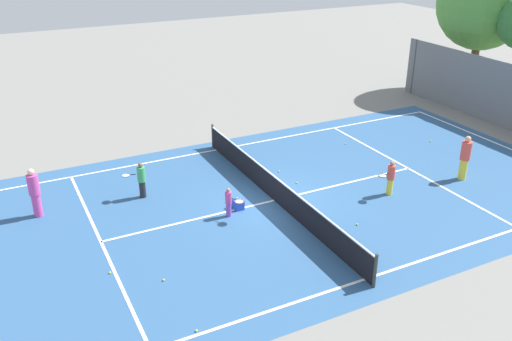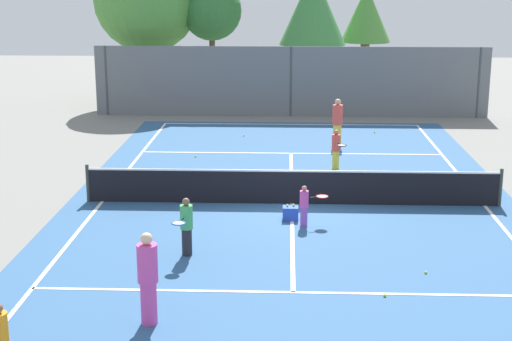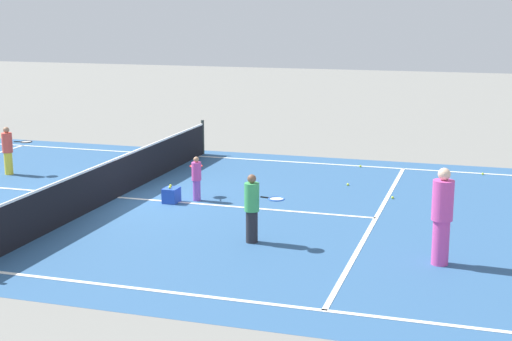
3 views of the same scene
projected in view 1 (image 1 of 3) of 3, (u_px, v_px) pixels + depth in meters
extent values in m
plane|color=slate|center=(274.00, 200.00, 20.28)|extent=(80.00, 80.00, 0.00)
cube|color=#2D5684|center=(274.00, 200.00, 20.28)|extent=(13.00, 25.00, 0.00)
cube|color=white|center=(217.00, 150.00, 24.74)|extent=(0.10, 24.00, 0.01)
cube|color=white|center=(365.00, 279.00, 15.82)|extent=(0.10, 24.00, 0.01)
cube|color=white|center=(502.00, 146.00, 25.19)|extent=(11.00, 0.10, 0.01)
cube|color=white|center=(101.00, 242.00, 17.66)|extent=(11.00, 0.10, 0.01)
cube|color=white|center=(408.00, 168.00, 22.90)|extent=(11.00, 0.10, 0.01)
cube|color=white|center=(274.00, 200.00, 20.28)|extent=(0.10, 12.80, 0.01)
cylinder|color=#333833|center=(213.00, 136.00, 24.84)|extent=(0.10, 0.10, 1.10)
cylinder|color=#333833|center=(375.00, 271.00, 15.27)|extent=(0.10, 0.10, 1.10)
cube|color=black|center=(275.00, 189.00, 20.09)|extent=(11.80, 0.03, 0.95)
cube|color=white|center=(275.00, 177.00, 19.88)|extent=(11.80, 0.04, 0.05)
cylinder|color=#3F4447|center=(414.00, 67.00, 32.24)|extent=(0.12, 0.12, 3.20)
cylinder|color=brown|center=(473.00, 66.00, 32.43)|extent=(0.45, 0.45, 3.23)
sphere|color=#4C8E3D|center=(484.00, 4.00, 30.95)|extent=(5.19, 5.19, 5.19)
cylinder|color=yellow|center=(390.00, 187.00, 20.64)|extent=(0.23, 0.23, 0.63)
cylinder|color=#E54C3F|center=(391.00, 172.00, 20.39)|extent=(0.29, 0.29, 0.55)
sphere|color=#A37556|center=(392.00, 164.00, 20.24)|extent=(0.17, 0.17, 0.17)
cylinder|color=black|center=(387.00, 174.00, 20.20)|extent=(0.08, 0.20, 0.03)
torus|color=black|center=(383.00, 176.00, 20.04)|extent=(0.41, 0.41, 0.03)
cylinder|color=silver|center=(383.00, 176.00, 20.04)|extent=(0.34, 0.34, 0.00)
cylinder|color=purple|center=(229.00, 210.00, 19.12)|extent=(0.19, 0.19, 0.51)
cylinder|color=#D14799|center=(228.00, 198.00, 18.92)|extent=(0.23, 0.23, 0.45)
sphere|color=#A37556|center=(228.00, 190.00, 18.79)|extent=(0.14, 0.14, 0.14)
cylinder|color=black|center=(234.00, 199.00, 18.75)|extent=(0.20, 0.10, 0.03)
torus|color=red|center=(239.00, 202.00, 18.60)|extent=(0.43, 0.43, 0.03)
cylinder|color=silver|center=(239.00, 202.00, 18.60)|extent=(0.36, 0.36, 0.00)
cylinder|color=yellow|center=(463.00, 169.00, 21.80)|extent=(0.31, 0.31, 0.86)
cylinder|color=#E54C3F|center=(466.00, 151.00, 21.47)|extent=(0.39, 0.39, 0.75)
sphere|color=tan|center=(468.00, 139.00, 21.26)|extent=(0.23, 0.23, 0.23)
cylinder|color=#232328|center=(143.00, 189.00, 20.42)|extent=(0.24, 0.24, 0.65)
cylinder|color=#3FA559|center=(141.00, 174.00, 20.16)|extent=(0.30, 0.30, 0.57)
sphere|color=brown|center=(140.00, 165.00, 20.01)|extent=(0.18, 0.18, 0.18)
cylinder|color=black|center=(133.00, 175.00, 20.08)|extent=(0.07, 0.20, 0.03)
torus|color=blue|center=(126.00, 175.00, 20.02)|extent=(0.39, 0.39, 0.03)
cylinder|color=silver|center=(126.00, 175.00, 20.02)|extent=(0.32, 0.32, 0.00)
cylinder|color=#D14799|center=(37.00, 205.00, 19.07)|extent=(0.31, 0.31, 0.84)
cylinder|color=#D14799|center=(33.00, 185.00, 18.74)|extent=(0.39, 0.39, 0.74)
sphere|color=beige|center=(31.00, 172.00, 18.54)|extent=(0.23, 0.23, 0.23)
cube|color=blue|center=(238.00, 204.00, 19.64)|extent=(0.42, 0.34, 0.36)
sphere|color=#CCE533|center=(237.00, 198.00, 19.62)|extent=(0.07, 0.07, 0.07)
sphere|color=#CCE533|center=(240.00, 200.00, 19.51)|extent=(0.07, 0.07, 0.07)
sphere|color=#CCE533|center=(357.00, 224.00, 18.62)|extent=(0.07, 0.07, 0.07)
sphere|color=#CCE533|center=(164.00, 280.00, 15.75)|extent=(0.07, 0.07, 0.07)
sphere|color=#CCE533|center=(196.00, 331.00, 13.80)|extent=(0.07, 0.07, 0.07)
sphere|color=#CCE533|center=(430.00, 141.00, 25.66)|extent=(0.07, 0.07, 0.07)
sphere|color=#CCE533|center=(346.00, 144.00, 25.37)|extent=(0.07, 0.07, 0.07)
sphere|color=#CCE533|center=(279.00, 171.00, 22.57)|extent=(0.07, 0.07, 0.07)
sphere|color=#CCE533|center=(297.00, 183.00, 21.58)|extent=(0.07, 0.07, 0.07)
sphere|color=#CCE533|center=(110.00, 273.00, 16.07)|extent=(0.07, 0.07, 0.07)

